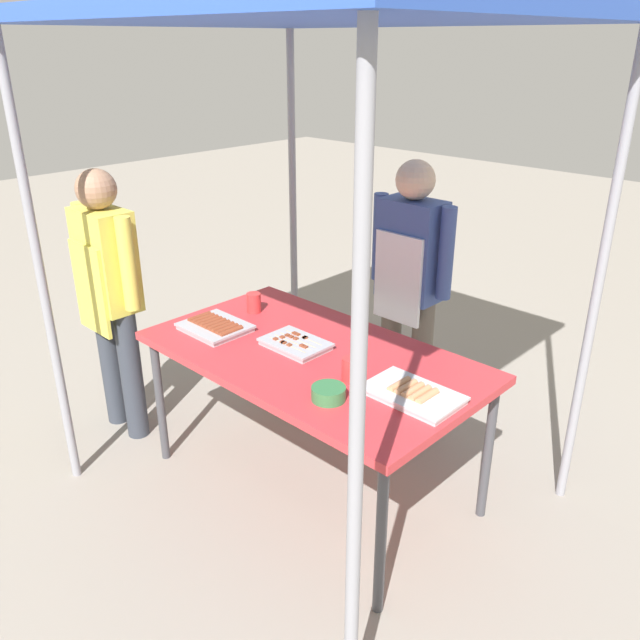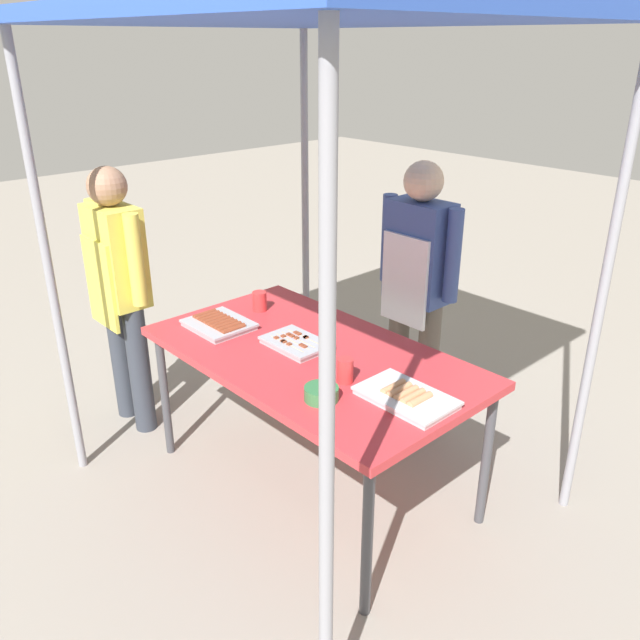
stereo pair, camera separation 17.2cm
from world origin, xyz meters
name	(u,v)px [view 1 (the left image)]	position (x,y,z in m)	size (l,w,h in m)	color
ground_plane	(313,483)	(0.00, 0.00, 0.00)	(18.00, 18.00, 0.00)	gray
stall_table	(313,363)	(0.00, 0.00, 0.70)	(1.60, 0.90, 0.75)	#C63338
stall_canopy	(311,36)	(0.00, 0.00, 2.10)	(2.10, 1.80, 2.21)	gray
tray_grilled_sausages	(413,394)	(0.59, -0.02, 0.77)	(0.39, 0.24, 0.05)	silver
tray_meat_skewers	(295,344)	(-0.10, -0.01, 0.77)	(0.31, 0.22, 0.04)	#ADADB2
tray_pork_links	(215,326)	(-0.53, -0.16, 0.77)	(0.32, 0.27, 0.05)	#ADADB2
condiment_bowl	(329,393)	(0.34, -0.26, 0.78)	(0.14, 0.14, 0.06)	#33723F
drink_cup_near_edge	(254,303)	(-0.57, 0.13, 0.80)	(0.08, 0.08, 0.11)	red
drink_cup_by_wok	(350,370)	(0.30, -0.08, 0.80)	(0.07, 0.07, 0.11)	red
vendor_woman	(409,276)	(-0.07, 0.83, 0.90)	(0.52, 0.22, 1.53)	#595147
customer_nearby	(109,286)	(-1.16, -0.37, 0.88)	(0.52, 0.22, 1.50)	#333842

